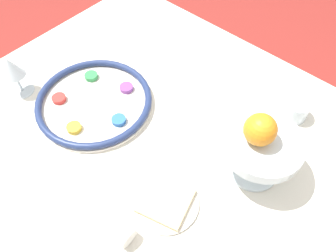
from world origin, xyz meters
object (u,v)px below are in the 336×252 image
Objects in this scene: wine_glass at (11,69)px; bread_plate at (166,202)px; cup_near at (296,110)px; fruit_stand at (261,148)px; napkin_roll at (100,215)px; seder_plate at (94,102)px; orange_fruit at (260,130)px.

wine_glass is 0.59m from bread_plate.
fruit_stand is at bearing -88.55° from cup_near.
bread_plate is 0.86× the size of napkin_roll.
wine_glass reaches higher than seder_plate.
wine_glass is 1.73× the size of orange_fruit.
bread_plate is (0.58, 0.02, -0.08)m from wine_glass.
seder_plate is 0.59m from cup_near.
bread_plate is at bearing 55.85° from napkin_roll.
cup_near is (0.01, 0.24, -0.14)m from orange_fruit.
napkin_roll is (0.28, -0.22, 0.01)m from seder_plate.
orange_fruit reaches higher than seder_plate.
fruit_stand is at bearing 15.28° from seder_plate.
wine_glass reaches higher than bread_plate.
wine_glass is at bearing -160.84° from orange_fruit.
orange_fruit reaches higher than fruit_stand.
cup_near is at bearing 87.94° from orange_fruit.
wine_glass is 0.67× the size of fruit_stand.
fruit_stand is 0.07m from orange_fruit.
cup_near is at bearing 72.13° from napkin_roll.
wine_glass is at bearing -145.37° from cup_near.
orange_fruit reaches higher than bread_plate.
orange_fruit is 0.28m from bread_plate.
seder_plate is 1.83× the size of napkin_roll.
seder_plate is 0.36m from napkin_roll.
orange_fruit is at bearing -92.06° from cup_near.
napkin_roll is at bearing -107.87° from cup_near.
wine_glass reaches higher than cup_near.
cup_near is at bearing 37.45° from seder_plate.
fruit_stand reaches higher than seder_plate.
fruit_stand reaches higher than wine_glass.
seder_plate is at bearing -164.72° from fruit_stand.
seder_plate is at bearing -165.15° from orange_fruit.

